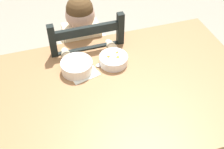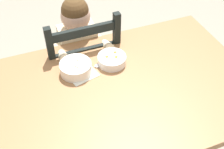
{
  "view_description": "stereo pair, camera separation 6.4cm",
  "coord_description": "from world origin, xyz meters",
  "px_view_note": "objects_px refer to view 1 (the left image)",
  "views": [
    {
      "loc": [
        -0.36,
        -0.92,
        1.75
      ],
      "look_at": [
        -0.05,
        0.06,
        0.76
      ],
      "focal_mm": 46.78,
      "sensor_mm": 36.0,
      "label": 1
    },
    {
      "loc": [
        -0.42,
        -0.9,
        1.75
      ],
      "look_at": [
        -0.05,
        0.06,
        0.76
      ],
      "focal_mm": 46.78,
      "sensor_mm": 36.0,
      "label": 2
    }
  ],
  "objects_px": {
    "dining_chair": "(85,68)",
    "bowl_of_carrots": "(113,60)",
    "child_figure": "(84,46)",
    "bowl_of_peas": "(77,66)",
    "dining_table": "(125,101)",
    "spoon": "(103,64)"
  },
  "relations": [
    {
      "from": "child_figure",
      "to": "bowl_of_peas",
      "type": "distance_m",
      "value": 0.33
    },
    {
      "from": "bowl_of_carrots",
      "to": "spoon",
      "type": "xyz_separation_m",
      "value": [
        -0.05,
        0.0,
        -0.02
      ]
    },
    {
      "from": "dining_table",
      "to": "bowl_of_peas",
      "type": "relative_size",
      "value": 7.96
    },
    {
      "from": "dining_table",
      "to": "bowl_of_peas",
      "type": "distance_m",
      "value": 0.3
    },
    {
      "from": "dining_chair",
      "to": "child_figure",
      "type": "relative_size",
      "value": 0.95
    },
    {
      "from": "dining_table",
      "to": "spoon",
      "type": "xyz_separation_m",
      "value": [
        -0.06,
        0.19,
        0.1
      ]
    },
    {
      "from": "dining_chair",
      "to": "child_figure",
      "type": "distance_m",
      "value": 0.19
    },
    {
      "from": "dining_chair",
      "to": "bowl_of_carrots",
      "type": "bearing_deg",
      "value": -71.87
    },
    {
      "from": "dining_chair",
      "to": "dining_table",
      "type": "bearing_deg",
      "value": -78.41
    },
    {
      "from": "dining_chair",
      "to": "bowl_of_carrots",
      "type": "xyz_separation_m",
      "value": [
        0.1,
        -0.3,
        0.29
      ]
    },
    {
      "from": "child_figure",
      "to": "bowl_of_carrots",
      "type": "bearing_deg",
      "value": -71.44
    },
    {
      "from": "dining_chair",
      "to": "spoon",
      "type": "bearing_deg",
      "value": -81.57
    },
    {
      "from": "child_figure",
      "to": "spoon",
      "type": "bearing_deg",
      "value": -81.33
    },
    {
      "from": "bowl_of_peas",
      "to": "bowl_of_carrots",
      "type": "height_order",
      "value": "bowl_of_peas"
    },
    {
      "from": "bowl_of_carrots",
      "to": "bowl_of_peas",
      "type": "bearing_deg",
      "value": -179.99
    },
    {
      "from": "bowl_of_carrots",
      "to": "dining_table",
      "type": "bearing_deg",
      "value": -89.41
    },
    {
      "from": "dining_chair",
      "to": "bowl_of_carrots",
      "type": "height_order",
      "value": "dining_chair"
    },
    {
      "from": "dining_table",
      "to": "dining_chair",
      "type": "xyz_separation_m",
      "value": [
        -0.1,
        0.49,
        -0.17
      ]
    },
    {
      "from": "bowl_of_peas",
      "to": "bowl_of_carrots",
      "type": "xyz_separation_m",
      "value": [
        0.2,
        0.0,
        -0.01
      ]
    },
    {
      "from": "dining_chair",
      "to": "spoon",
      "type": "distance_m",
      "value": 0.4
    },
    {
      "from": "child_figure",
      "to": "bowl_of_carrots",
      "type": "relative_size",
      "value": 6.29
    },
    {
      "from": "dining_chair",
      "to": "spoon",
      "type": "relative_size",
      "value": 6.56
    }
  ]
}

